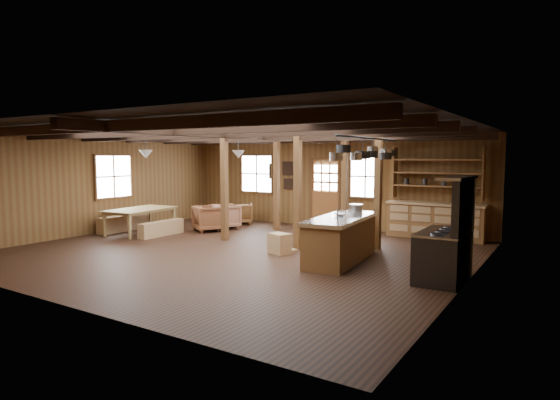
# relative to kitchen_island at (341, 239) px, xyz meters

# --- Properties ---
(room) EXTENTS (10.04, 9.04, 2.84)m
(room) POSITION_rel_kitchen_island_xyz_m (-2.42, -0.37, 0.92)
(room) COLOR black
(room) RESTS_ON ground
(ceiling_joists) EXTENTS (9.80, 8.82, 0.18)m
(ceiling_joists) POSITION_rel_kitchen_island_xyz_m (-2.42, -0.19, 2.20)
(ceiling_joists) COLOR black
(ceiling_joists) RESTS_ON ceiling
(timber_posts) EXTENTS (3.95, 2.35, 2.80)m
(timber_posts) POSITION_rel_kitchen_island_xyz_m (-1.90, 1.71, 0.92)
(timber_posts) COLOR #3F2812
(timber_posts) RESTS_ON floor
(back_door) EXTENTS (1.02, 0.08, 2.15)m
(back_door) POSITION_rel_kitchen_island_xyz_m (-2.42, 4.08, 0.40)
(back_door) COLOR brown
(back_door) RESTS_ON floor
(window_back_left) EXTENTS (1.32, 0.06, 1.32)m
(window_back_left) POSITION_rel_kitchen_island_xyz_m (-5.02, 4.09, 1.12)
(window_back_left) COLOR white
(window_back_left) RESTS_ON wall_back
(window_back_right) EXTENTS (1.02, 0.06, 1.32)m
(window_back_right) POSITION_rel_kitchen_island_xyz_m (-1.12, 4.09, 1.12)
(window_back_right) COLOR white
(window_back_right) RESTS_ON wall_back
(window_left) EXTENTS (0.14, 1.24, 1.32)m
(window_left) POSITION_rel_kitchen_island_xyz_m (-7.38, 0.13, 1.12)
(window_left) COLOR white
(window_left) RESTS_ON wall_back
(notice_boards) EXTENTS (1.08, 0.03, 0.90)m
(notice_boards) POSITION_rel_kitchen_island_xyz_m (-3.92, 4.09, 1.16)
(notice_boards) COLOR silver
(notice_boards) RESTS_ON wall_back
(back_counter) EXTENTS (2.55, 0.60, 2.45)m
(back_counter) POSITION_rel_kitchen_island_xyz_m (0.98, 3.84, 0.12)
(back_counter) COLOR brown
(back_counter) RESTS_ON floor
(pendant_lamps) EXTENTS (1.86, 2.36, 0.66)m
(pendant_lamps) POSITION_rel_kitchen_island_xyz_m (-4.67, 0.63, 1.77)
(pendant_lamps) COLOR #313133
(pendant_lamps) RESTS_ON ceiling
(pot_rack) EXTENTS (0.41, 3.00, 0.45)m
(pot_rack) POSITION_rel_kitchen_island_xyz_m (0.60, -0.09, 1.78)
(pot_rack) COLOR #313133
(pot_rack) RESTS_ON ceiling
(kitchen_island) EXTENTS (1.12, 2.57, 1.20)m
(kitchen_island) POSITION_rel_kitchen_island_xyz_m (0.00, 0.00, 0.00)
(kitchen_island) COLOR brown
(kitchen_island) RESTS_ON floor
(step_stool) EXTENTS (0.60, 0.50, 0.46)m
(step_stool) POSITION_rel_kitchen_island_xyz_m (-1.50, -0.04, -0.25)
(step_stool) COLOR olive
(step_stool) RESTS_ON floor
(commercial_range) EXTENTS (0.78, 1.50, 1.85)m
(commercial_range) POSITION_rel_kitchen_island_xyz_m (2.23, -0.42, 0.13)
(commercial_range) COLOR #313133
(commercial_range) RESTS_ON floor
(dining_table) EXTENTS (1.33, 2.12, 0.71)m
(dining_table) POSITION_rel_kitchen_island_xyz_m (-6.32, 0.21, -0.12)
(dining_table) COLOR #9B7D46
(dining_table) RESTS_ON floor
(bench_wall) EXTENTS (0.32, 1.69, 0.47)m
(bench_wall) POSITION_rel_kitchen_island_xyz_m (-7.07, 0.21, -0.25)
(bench_wall) COLOR olive
(bench_wall) RESTS_ON floor
(bench_aisle) EXTENTS (0.27, 1.47, 0.40)m
(bench_aisle) POSITION_rel_kitchen_island_xyz_m (-5.53, 0.21, -0.28)
(bench_aisle) COLOR olive
(bench_aisle) RESTS_ON floor
(armchair_a) EXTENTS (1.00, 1.01, 0.66)m
(armchair_a) POSITION_rel_kitchen_island_xyz_m (-5.07, 3.25, -0.15)
(armchair_a) COLOR brown
(armchair_a) RESTS_ON floor
(armchair_b) EXTENTS (1.11, 1.12, 0.75)m
(armchair_b) POSITION_rel_kitchen_island_xyz_m (-4.95, 1.54, -0.10)
(armchair_b) COLOR brown
(armchair_b) RESTS_ON floor
(armchair_c) EXTENTS (1.11, 1.11, 0.74)m
(armchair_c) POSITION_rel_kitchen_island_xyz_m (-4.86, 2.18, -0.11)
(armchair_c) COLOR #9C6347
(armchair_c) RESTS_ON floor
(counter_pot) EXTENTS (0.32, 0.32, 0.19)m
(counter_pot) POSITION_rel_kitchen_island_xyz_m (-0.03, 0.82, 0.56)
(counter_pot) COLOR silver
(counter_pot) RESTS_ON kitchen_island
(bowl) EXTENTS (0.31, 0.31, 0.06)m
(bowl) POSITION_rel_kitchen_island_xyz_m (-0.08, 0.10, 0.49)
(bowl) COLOR silver
(bowl) RESTS_ON kitchen_island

